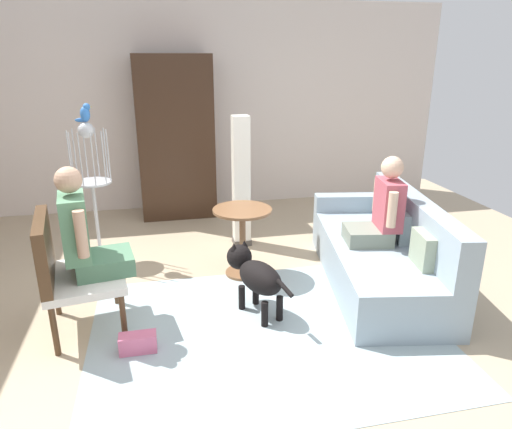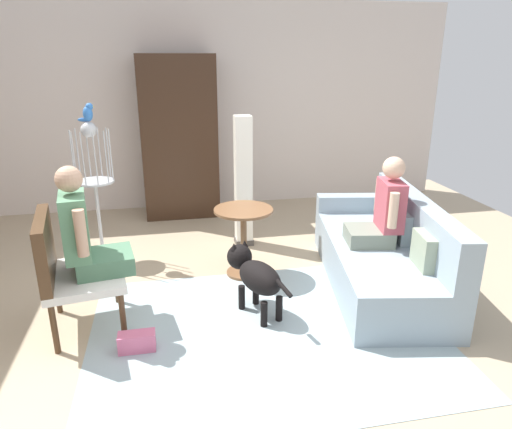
{
  "view_description": "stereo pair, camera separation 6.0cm",
  "coord_description": "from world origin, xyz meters",
  "views": [
    {
      "loc": [
        -0.61,
        -3.12,
        2.03
      ],
      "look_at": [
        0.13,
        0.3,
        0.83
      ],
      "focal_mm": 32.31,
      "sensor_mm": 36.0,
      "label": 1
    },
    {
      "loc": [
        -0.55,
        -3.13,
        2.03
      ],
      "look_at": [
        0.13,
        0.3,
        0.83
      ],
      "focal_mm": 32.31,
      "sensor_mm": 36.0,
      "label": 2
    }
  ],
  "objects": [
    {
      "name": "handbag",
      "position": [
        -0.84,
        -0.16,
        0.07
      ],
      "size": [
        0.27,
        0.12,
        0.14
      ],
      "primitive_type": "cube",
      "color": "#D8668C",
      "rests_on": "ground"
    },
    {
      "name": "round_end_table",
      "position": [
        0.13,
        0.92,
        0.44
      ],
      "size": [
        0.56,
        0.56,
        0.68
      ],
      "color": "brown",
      "rests_on": "ground"
    },
    {
      "name": "area_rug",
      "position": [
        0.12,
        -0.13,
        0.0
      ],
      "size": [
        2.67,
        2.12,
        0.01
      ],
      "primitive_type": "cube",
      "color": "#9EB2B7",
      "rests_on": "ground"
    },
    {
      "name": "armoire_cabinet",
      "position": [
        -0.37,
        2.93,
        1.03
      ],
      "size": [
        0.96,
        0.56,
        2.07
      ],
      "primitive_type": "cube",
      "color": "#382316",
      "rests_on": "ground"
    },
    {
      "name": "dog",
      "position": [
        0.1,
        0.21,
        0.34
      ],
      "size": [
        0.44,
        0.76,
        0.55
      ],
      "color": "black",
      "rests_on": "ground"
    },
    {
      "name": "ground_plane",
      "position": [
        0.0,
        0.0,
        0.0
      ],
      "size": [
        7.87,
        7.87,
        0.0
      ],
      "primitive_type": "plane",
      "color": "tan"
    },
    {
      "name": "bird_cage_stand",
      "position": [
        -1.27,
        1.57,
        0.71
      ],
      "size": [
        0.38,
        0.38,
        1.44
      ],
      "color": "silver",
      "rests_on": "ground"
    },
    {
      "name": "person_on_armchair",
      "position": [
        -1.18,
        0.26,
        0.78
      ],
      "size": [
        0.53,
        0.53,
        0.84
      ],
      "color": "#4E795A"
    },
    {
      "name": "couch",
      "position": [
        1.38,
        0.5,
        0.29
      ],
      "size": [
        1.2,
        2.17,
        0.82
      ],
      "color": "#8EA0AD",
      "rests_on": "ground"
    },
    {
      "name": "back_wall",
      "position": [
        0.0,
        3.34,
        1.38
      ],
      "size": [
        6.93,
        0.12,
        2.75
      ],
      "primitive_type": "cube",
      "color": "silver",
      "rests_on": "ground"
    },
    {
      "name": "armchair",
      "position": [
        -1.34,
        0.23,
        0.55
      ],
      "size": [
        0.68,
        0.78,
        0.94
      ],
      "color": "#4C331E",
      "rests_on": "ground"
    },
    {
      "name": "parrot",
      "position": [
        -1.26,
        1.57,
        1.52
      ],
      "size": [
        0.17,
        0.1,
        0.18
      ],
      "color": "blue",
      "rests_on": "bird_cage_stand"
    },
    {
      "name": "column_lamp",
      "position": [
        0.26,
        1.7,
        0.72
      ],
      "size": [
        0.2,
        0.2,
        1.45
      ],
      "color": "#4C4742",
      "rests_on": "ground"
    },
    {
      "name": "person_on_couch",
      "position": [
        1.33,
        0.48,
        0.72
      ],
      "size": [
        0.52,
        0.51,
        0.8
      ],
      "color": "gray"
    }
  ]
}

